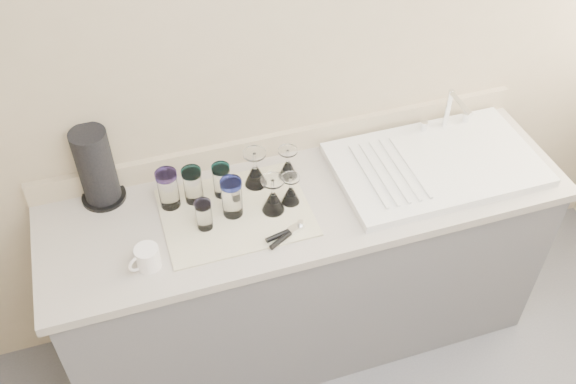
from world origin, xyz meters
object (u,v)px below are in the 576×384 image
object	(u,v)px
tumbler_blue	(204,215)
tumbler_purple	(222,180)
goblet_back_left	(255,173)
goblet_front_left	(273,200)
white_mug	(147,258)
paper_towel_roll	(96,168)
tumbler_teal	(168,189)
can_opener	(286,234)
tumbler_cyan	(193,185)
tumbler_lavender	(232,197)
goblet_front_right	(291,193)
goblet_back_right	(288,167)
sink_unit	(436,163)

from	to	relation	value
tumbler_blue	tumbler_purple	bearing A→B (deg)	55.46
goblet_back_left	goblet_front_left	xyz separation A→B (m)	(0.02, -0.16, -0.00)
white_mug	paper_towel_roll	distance (m)	0.42
tumbler_teal	goblet_back_left	world-z (taller)	tumbler_teal
can_opener	white_mug	world-z (taller)	white_mug
goblet_back_left	tumbler_cyan	bearing A→B (deg)	-176.82
can_opener	goblet_front_left	bearing A→B (deg)	91.39
tumbler_blue	goblet_front_left	bearing A→B (deg)	1.29
tumbler_purple	paper_towel_roll	distance (m)	0.47
tumbler_blue	tumbler_lavender	xyz separation A→B (m)	(0.11, 0.04, 0.02)
white_mug	paper_towel_roll	size ratio (longest dim) A/B	0.40
tumbler_teal	tumbler_cyan	xyz separation A→B (m)	(0.09, -0.00, -0.01)
goblet_front_left	white_mug	world-z (taller)	goblet_front_left
tumbler_cyan	tumbler_purple	distance (m)	0.11
tumbler_lavender	can_opener	world-z (taller)	tumbler_lavender
goblet_back_left	can_opener	xyz separation A→B (m)	(0.03, -0.30, -0.04)
tumbler_cyan	goblet_front_right	distance (m)	0.37
tumbler_cyan	tumbler_blue	size ratio (longest dim) A/B	1.22
tumbler_cyan	tumbler_lavender	distance (m)	0.17
goblet_front_left	can_opener	size ratio (longest dim) A/B	1.00
goblet_front_left	paper_towel_roll	xyz separation A→B (m)	(-0.60, 0.27, 0.10)
tumbler_cyan	goblet_front_left	size ratio (longest dim) A/B	0.97
tumbler_blue	paper_towel_roll	size ratio (longest dim) A/B	0.39
tumbler_cyan	goblet_back_left	distance (m)	0.25
tumbler_blue	goblet_back_right	distance (m)	0.41
tumbler_cyan	tumbler_lavender	xyz separation A→B (m)	(0.12, -0.11, 0.01)
tumbler_blue	tumbler_teal	bearing A→B (deg)	123.32
tumbler_blue	white_mug	xyz separation A→B (m)	(-0.23, -0.12, -0.03)
tumbler_blue	goblet_front_right	size ratio (longest dim) A/B	0.98
goblet_back_right	white_mug	bearing A→B (deg)	-154.72
goblet_back_right	white_mug	world-z (taller)	goblet_back_right
tumbler_teal	goblet_back_left	distance (m)	0.34
tumbler_blue	goblet_front_left	distance (m)	0.26
can_opener	white_mug	bearing A→B (deg)	177.67
goblet_front_left	goblet_front_right	distance (m)	0.08
sink_unit	tumbler_blue	world-z (taller)	sink_unit
tumbler_teal	can_opener	size ratio (longest dim) A/B	1.05
tumbler_teal	tumbler_lavender	world-z (taller)	tumbler_teal
white_mug	goblet_front_left	bearing A→B (deg)	14.03
can_opener	tumbler_purple	bearing A→B (deg)	119.81
goblet_front_right	can_opener	size ratio (longest dim) A/B	0.82
tumbler_purple	paper_towel_roll	size ratio (longest dim) A/B	0.44
sink_unit	tumbler_cyan	distance (m)	0.98
tumbler_lavender	goblet_front_right	distance (m)	0.23
goblet_back_right	paper_towel_roll	distance (m)	0.73
tumbler_purple	paper_towel_roll	bearing A→B (deg)	163.92
tumbler_teal	white_mug	xyz separation A→B (m)	(-0.13, -0.27, -0.05)
tumbler_teal	tumbler_cyan	bearing A→B (deg)	-0.90
tumbler_lavender	goblet_front_left	size ratio (longest dim) A/B	1.04
tumbler_blue	sink_unit	bearing A→B (deg)	2.48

